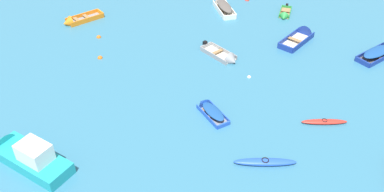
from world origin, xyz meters
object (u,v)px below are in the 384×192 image
object	(u,v)px
rowboat_grey_near_camera	(226,58)
rowboat_orange_near_right	(75,21)
kayak_blue_far_right	(265,162)
mooring_buoy_outer_edge	(99,37)
rowboat_deep_blue_outer_right	(302,35)
rowboat_green_near_left	(284,15)
rowboat_blue_center	(209,109)
mooring_buoy_far_field	(100,58)
mooring_buoy_between_boats_right	(249,77)
kayak_red_back_row_left	(324,122)
mooring_buoy_central	(247,0)
motor_launch_turquoise_midfield_left	(26,155)
rowboat_white_outer_left	(222,6)
rowboat_deep_blue_foreground_center	(381,51)

from	to	relation	value
rowboat_grey_near_camera	rowboat_orange_near_right	bearing A→B (deg)	144.11
kayak_blue_far_right	mooring_buoy_outer_edge	world-z (taller)	kayak_blue_far_right
rowboat_orange_near_right	rowboat_deep_blue_outer_right	size ratio (longest dim) A/B	0.95
rowboat_orange_near_right	rowboat_green_near_left	distance (m)	19.82
rowboat_blue_center	rowboat_grey_near_camera	bearing A→B (deg)	66.21
mooring_buoy_outer_edge	mooring_buoy_far_field	distance (m)	3.53
rowboat_grey_near_camera	mooring_buoy_outer_edge	distance (m)	11.55
rowboat_orange_near_right	mooring_buoy_between_boats_right	size ratio (longest dim) A/B	13.68
rowboat_grey_near_camera	kayak_red_back_row_left	size ratio (longest dim) A/B	1.20
rowboat_blue_center	mooring_buoy_central	world-z (taller)	rowboat_blue_center
rowboat_orange_near_right	rowboat_blue_center	size ratio (longest dim) A/B	1.27
kayak_blue_far_right	rowboat_green_near_left	distance (m)	19.87
motor_launch_turquoise_midfield_left	mooring_buoy_central	size ratio (longest dim) A/B	11.40
rowboat_deep_blue_outer_right	rowboat_orange_near_right	bearing A→B (deg)	161.65
kayak_blue_far_right	kayak_red_back_row_left	bearing A→B (deg)	29.00
rowboat_grey_near_camera	rowboat_white_outer_left	world-z (taller)	rowboat_white_outer_left
motor_launch_turquoise_midfield_left	mooring_buoy_far_field	world-z (taller)	motor_launch_turquoise_midfield_left
kayak_blue_far_right	mooring_buoy_central	bearing A→B (deg)	75.86
rowboat_deep_blue_foreground_center	rowboat_grey_near_camera	bearing A→B (deg)	172.79
kayak_red_back_row_left	rowboat_green_near_left	size ratio (longest dim) A/B	1.03
kayak_red_back_row_left	rowboat_blue_center	world-z (taller)	rowboat_blue_center
rowboat_green_near_left	mooring_buoy_central	size ratio (longest dim) A/B	6.30
kayak_red_back_row_left	mooring_buoy_outer_edge	xyz separation A→B (m)	(-14.49, 14.47, -0.14)
mooring_buoy_between_boats_right	mooring_buoy_outer_edge	bearing A→B (deg)	143.15
kayak_blue_far_right	rowboat_deep_blue_outer_right	size ratio (longest dim) A/B	0.89
motor_launch_turquoise_midfield_left	kayak_blue_far_right	bearing A→B (deg)	-11.24
mooring_buoy_between_boats_right	rowboat_blue_center	bearing A→B (deg)	-138.11
mooring_buoy_far_field	kayak_red_back_row_left	bearing A→B (deg)	-37.20
rowboat_deep_blue_outer_right	mooring_buoy_far_field	size ratio (longest dim) A/B	10.42
mooring_buoy_central	rowboat_green_near_left	bearing A→B (deg)	-60.56
rowboat_deep_blue_outer_right	kayak_blue_far_right	bearing A→B (deg)	-120.27
mooring_buoy_central	kayak_blue_far_right	bearing A→B (deg)	-104.14
motor_launch_turquoise_midfield_left	rowboat_white_outer_left	bearing A→B (deg)	48.21
kayak_red_back_row_left	mooring_buoy_central	distance (m)	19.69
mooring_buoy_outer_edge	rowboat_deep_blue_foreground_center	bearing A→B (deg)	-17.54
mooring_buoy_far_field	rowboat_green_near_left	bearing A→B (deg)	14.28
rowboat_white_outer_left	mooring_buoy_central	distance (m)	3.43
rowboat_deep_blue_foreground_center	kayak_red_back_row_left	xyz separation A→B (m)	(-8.36, -7.25, -0.18)
kayak_blue_far_right	rowboat_blue_center	size ratio (longest dim) A/B	1.19
mooring_buoy_far_field	rowboat_deep_blue_outer_right	bearing A→B (deg)	0.72
kayak_blue_far_right	mooring_buoy_between_boats_right	world-z (taller)	kayak_blue_far_right
rowboat_grey_near_camera	mooring_buoy_central	bearing A→B (deg)	65.01
kayak_blue_far_right	rowboat_deep_blue_outer_right	distance (m)	16.12
kayak_blue_far_right	mooring_buoy_outer_edge	size ratio (longest dim) A/B	9.10
rowboat_deep_blue_foreground_center	kayak_blue_far_right	bearing A→B (deg)	-143.13
kayak_red_back_row_left	kayak_blue_far_right	bearing A→B (deg)	-151.00
rowboat_grey_near_camera	rowboat_white_outer_left	xyz separation A→B (m)	(2.02, 9.26, 0.19)
rowboat_deep_blue_foreground_center	motor_launch_turquoise_midfield_left	bearing A→B (deg)	-164.85
rowboat_orange_near_right	mooring_buoy_between_boats_right	distance (m)	17.70
rowboat_white_outer_left	mooring_buoy_outer_edge	bearing A→B (deg)	-163.21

